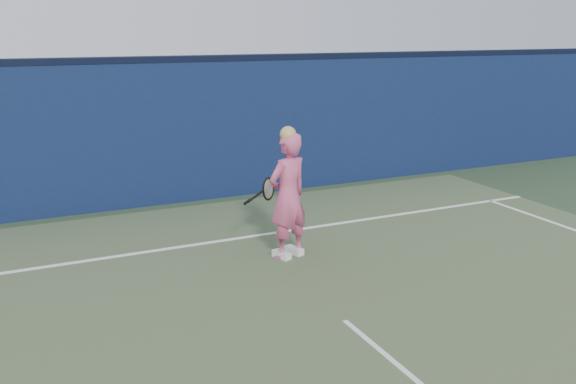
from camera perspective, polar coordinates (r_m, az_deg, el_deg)
name	(u,v)px	position (r m, az deg, el deg)	size (l,w,h in m)	color
ground	(398,367)	(6.01, 10.29, -15.78)	(80.00, 80.00, 0.00)	#2E492D
backstop_wall	(195,132)	(11.25, -8.71, 5.61)	(24.00, 0.40, 2.50)	#0E1A3E
wall_cap	(192,58)	(11.11, -8.98, 12.24)	(24.00, 0.42, 0.10)	black
player	(288,195)	(8.23, 0.00, -0.31)	(0.73, 0.60, 1.82)	#D4527E
racket	(267,190)	(8.57, -2.01, 0.20)	(0.59, 0.32, 0.34)	black
court_lines	(420,383)	(5.78, 12.24, -17.11)	(11.00, 12.04, 0.01)	white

